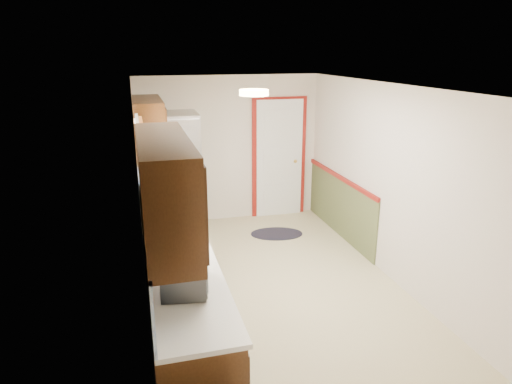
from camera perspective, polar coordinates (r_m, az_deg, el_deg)
room_shell at (r=5.23m, az=2.37°, el=-0.17°), size 3.20×5.20×2.52m
kitchen_run at (r=4.89m, az=-10.68°, el=-6.68°), size 0.63×4.00×2.20m
back_wall_trim at (r=7.64m, az=4.48°, el=3.01°), size 1.12×2.30×2.08m
ceiling_fixture at (r=4.73m, az=-0.26°, el=12.33°), size 0.30×0.30×0.06m
microwave at (r=3.72m, az=-8.84°, el=-9.34°), size 0.37×0.56×0.35m
refrigerator at (r=6.77m, az=-10.44°, el=1.56°), size 0.82×0.81×1.93m
rug at (r=7.22m, az=2.59°, el=-5.23°), size 0.91×0.68×0.01m
cooktop at (r=6.43m, az=-11.66°, el=0.49°), size 0.49×0.59×0.02m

